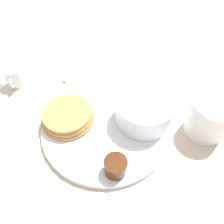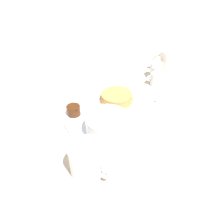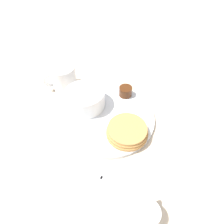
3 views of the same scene
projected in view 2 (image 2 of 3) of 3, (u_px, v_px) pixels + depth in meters
The scene contains 12 objects.
ground_plane at pixel (108, 117), 0.71m from camera, with size 4.00×4.00×0.00m, color #C6B299.
plate at pixel (108, 116), 0.71m from camera, with size 0.28×0.28×0.01m.
pancake_stack at pixel (117, 97), 0.76m from camera, with size 0.12×0.12×0.03m.
bowl at pixel (106, 124), 0.62m from camera, with size 0.12×0.12×0.06m.
syrup_cup at pixel (74, 110), 0.70m from camera, with size 0.04×0.04×0.03m.
butter_ramekin at pixel (100, 132), 0.61m from camera, with size 0.05×0.05×0.05m.
coffee_mug at pixel (88, 160), 0.52m from camera, with size 0.09×0.10×0.08m.
creamer_pitcher_near at pixel (156, 79), 0.86m from camera, with size 0.05×0.07×0.05m.
creamer_pitcher_far at pixel (156, 70), 0.90m from camera, with size 0.05×0.06×0.07m.
fork at pixel (157, 104), 0.76m from camera, with size 0.14×0.05×0.00m.
napkin at pixel (117, 203), 0.47m from camera, with size 0.12×0.09×0.00m.
second_mug at pixel (169, 62), 0.93m from camera, with size 0.08×0.12×0.10m.
Camera 2 is at (0.55, 0.02, 0.45)m, focal length 35.00 mm.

